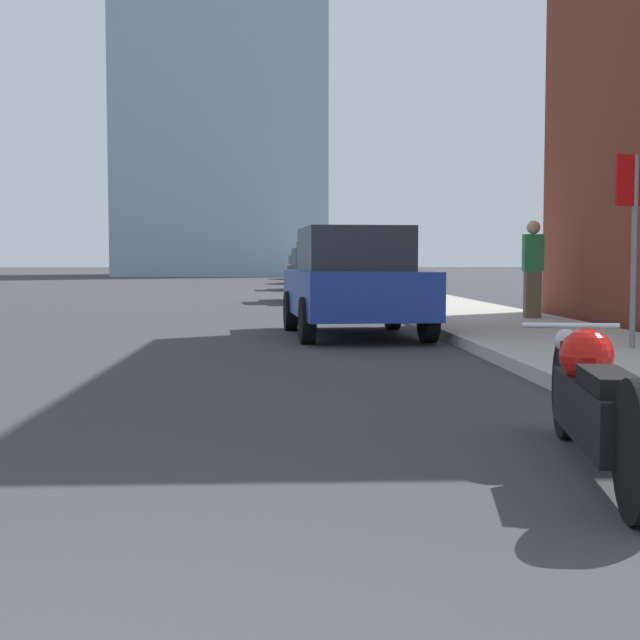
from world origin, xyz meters
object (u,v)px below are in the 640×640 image
motorcycle (594,402)px  pedestrian (533,268)px  parked_car_white (300,267)px  stop_sign (635,217)px  parked_car_blue (354,282)px  parked_car_red (310,269)px  parked_car_green (305,269)px  parked_car_black (325,271)px

motorcycle → pedestrian: bearing=84.7°
parked_car_white → pedestrian: pedestrian is taller
parked_car_white → stop_sign: size_ratio=2.06×
stop_sign → pedestrian: (0.44, 5.72, -0.63)m
parked_car_blue → parked_car_red: parked_car_red is taller
motorcycle → parked_car_red: (-0.41, 32.74, 0.47)m
parked_car_blue → stop_sign: 4.81m
parked_car_green → parked_car_white: bearing=94.5°
motorcycle → parked_car_black: 21.48m
parked_car_black → pedestrian: size_ratio=2.38×
parked_car_red → parked_car_white: 23.54m
parked_car_green → pedestrian: size_ratio=2.64×
stop_sign → parked_car_red: bearing=96.0°
parked_car_green → parked_car_blue: bearing=-85.9°
parked_car_red → motorcycle: bearing=-93.4°
parked_car_red → parked_car_white: (0.16, 23.54, -0.04)m
parked_car_red → stop_sign: size_ratio=1.80×
parked_car_green → pedestrian: pedestrian is taller
pedestrian → parked_car_black: bearing=107.7°
parked_car_green → stop_sign: size_ratio=2.06×
parked_car_green → stop_sign: 38.28m
parked_car_blue → parked_car_red: 23.57m
parked_car_white → pedestrian: 45.14m
parked_car_white → motorcycle: bearing=-94.5°
parked_car_green → pedestrian: bearing=-79.8°
parked_car_black → pedestrian: pedestrian is taller
parked_car_black → parked_car_white: 34.81m
parked_car_black → parked_car_red: size_ratio=1.03×
parked_car_black → parked_car_green: size_ratio=0.90×
parked_car_blue → parked_car_white: 47.11m
motorcycle → parked_car_black: size_ratio=0.61×
motorcycle → parked_car_white: parked_car_white is taller
motorcycle → stop_sign: 6.19m
parked_car_blue → parked_car_black: bearing=84.5°
parked_car_blue → parked_car_black: (0.19, 12.30, 0.04)m
parked_car_red → stop_sign: stop_sign is taller
parked_car_blue → parked_car_green: 34.53m
pedestrian → parked_car_red: bearing=98.7°
parked_car_black → parked_car_green: (0.09, 22.23, -0.08)m
pedestrian → parked_car_green: bearing=95.6°
parked_car_black → parked_car_green: 22.23m
parked_car_black → parked_car_white: size_ratio=0.90×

